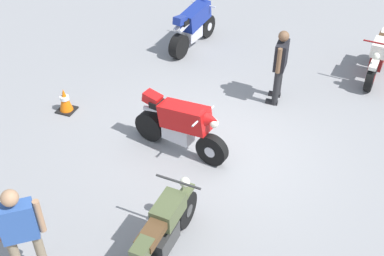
{
  "coord_description": "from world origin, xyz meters",
  "views": [
    {
      "loc": [
        6.61,
        2.0,
        5.72
      ],
      "look_at": [
        0.54,
        -0.37,
        0.75
      ],
      "focal_mm": 44.23,
      "sensor_mm": 36.0,
      "label": 1
    }
  ],
  "objects": [
    {
      "name": "motorcycle_cream_vintage",
      "position": [
        -3.81,
        2.5,
        0.49
      ],
      "size": [
        1.96,
        0.7,
        1.07
      ],
      "rotation": [
        0.0,
        0.0,
        6.18
      ],
      "color": "black",
      "rests_on": "ground"
    },
    {
      "name": "motorcycle_olive_vintage",
      "position": [
        2.65,
        0.02,
        0.49
      ],
      "size": [
        1.96,
        0.7,
        1.07
      ],
      "rotation": [
        0.0,
        0.0,
        3.09
      ],
      "color": "black",
      "rests_on": "ground"
    },
    {
      "name": "motorcycle_blue_sportbike",
      "position": [
        -3.65,
        -1.95,
        0.59
      ],
      "size": [
        1.95,
        0.73,
        1.14
      ],
      "rotation": [
        0.0,
        0.0,
        2.95
      ],
      "color": "black",
      "rests_on": "ground"
    },
    {
      "name": "traffic_cone",
      "position": [
        0.01,
        -3.39,
        0.26
      ],
      "size": [
        0.36,
        0.36,
        0.53
      ],
      "color": "black",
      "rests_on": "ground"
    },
    {
      "name": "motorcycle_red_sportbike",
      "position": [
        0.33,
        -0.66,
        0.59
      ],
      "size": [
        0.74,
        1.95,
        1.14
      ],
      "rotation": [
        0.0,
        0.0,
        1.37
      ],
      "color": "black",
      "rests_on": "ground"
    },
    {
      "name": "person_in_black_shirt",
      "position": [
        -1.96,
        0.6,
        0.92
      ],
      "size": [
        0.64,
        0.32,
        1.62
      ],
      "rotation": [
        0.0,
        0.0,
        4.75
      ],
      "color": "#262628",
      "rests_on": "ground"
    },
    {
      "name": "person_in_blue_shirt",
      "position": [
        3.63,
        -1.56,
        0.94
      ],
      "size": [
        0.52,
        0.56,
        1.65
      ],
      "rotation": [
        0.0,
        0.0,
        3.81
      ],
      "color": "gray",
      "rests_on": "ground"
    },
    {
      "name": "ground_plane",
      "position": [
        0.0,
        0.0,
        0.0
      ],
      "size": [
        40.0,
        40.0,
        0.0
      ],
      "primitive_type": "plane",
      "color": "gray"
    }
  ]
}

